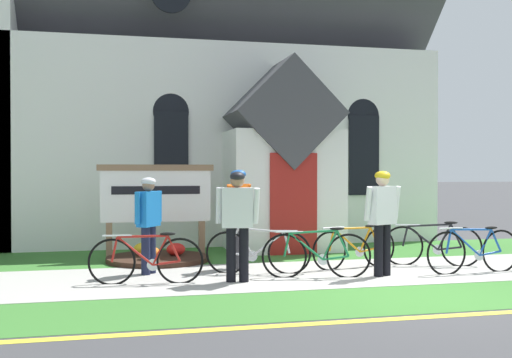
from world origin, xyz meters
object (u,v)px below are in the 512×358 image
(bicycle_yellow, at_px, (258,251))
(roadside_conifer, at_px, (335,88))
(bicycle_red, at_px, (474,251))
(cyclist_in_yellow_jersey, at_px, (149,218))
(cyclist_in_blue_jersey, at_px, (237,217))
(cyclist_in_orange_jersey, at_px, (382,214))
(bicycle_blue, at_px, (147,260))
(bicycle_silver, at_px, (432,245))
(cyclist_in_white_jersey, at_px, (238,210))
(bicycle_black, at_px, (355,248))
(bicycle_orange, at_px, (317,254))
(church_sign, at_px, (156,196))

(bicycle_yellow, relative_size, roadside_conifer, 0.26)
(bicycle_red, height_order, cyclist_in_yellow_jersey, cyclist_in_yellow_jersey)
(cyclist_in_blue_jersey, relative_size, roadside_conifer, 0.26)
(cyclist_in_orange_jersey, bearing_deg, bicycle_blue, 177.19)
(bicycle_blue, xyz_separation_m, bicycle_yellow, (1.88, 0.54, 0.00))
(cyclist_in_blue_jersey, bearing_deg, cyclist_in_orange_jersey, -0.23)
(bicycle_silver, height_order, cyclist_in_white_jersey, cyclist_in_white_jersey)
(bicycle_red, relative_size, cyclist_in_white_jersey, 1.03)
(cyclist_in_white_jersey, bearing_deg, bicycle_blue, -146.32)
(bicycle_yellow, distance_m, bicycle_red, 3.67)
(bicycle_black, bearing_deg, bicycle_red, -30.02)
(bicycle_black, xyz_separation_m, roadside_conifer, (3.11, 9.36, 4.15))
(bicycle_orange, distance_m, cyclist_in_white_jersey, 1.72)
(bicycle_yellow, xyz_separation_m, roadside_conifer, (4.95, 9.56, 4.13))
(cyclist_in_yellow_jersey, bearing_deg, church_sign, 82.03)
(bicycle_yellow, relative_size, cyclist_in_blue_jersey, 1.00)
(church_sign, relative_size, roadside_conifer, 0.35)
(cyclist_in_blue_jersey, bearing_deg, church_sign, 109.70)
(cyclist_in_orange_jersey, relative_size, roadside_conifer, 0.26)
(church_sign, distance_m, bicycle_silver, 5.34)
(church_sign, bearing_deg, bicycle_red, -30.30)
(bicycle_yellow, xyz_separation_m, cyclist_in_yellow_jersey, (-1.80, 0.34, 0.57))
(bicycle_red, relative_size, cyclist_in_orange_jersey, 1.04)
(bicycle_silver, distance_m, roadside_conifer, 10.45)
(bicycle_yellow, bearing_deg, cyclist_in_blue_jersey, -124.57)
(bicycle_silver, bearing_deg, cyclist_in_yellow_jersey, 177.39)
(cyclist_in_white_jersey, xyz_separation_m, cyclist_in_orange_jersey, (2.15, -1.30, -0.01))
(church_sign, bearing_deg, bicycle_silver, -23.24)
(bicycle_yellow, distance_m, cyclist_in_blue_jersey, 1.08)
(church_sign, bearing_deg, cyclist_in_white_jersey, -50.85)
(bicycle_red, bearing_deg, bicycle_silver, 106.80)
(cyclist_in_yellow_jersey, bearing_deg, bicycle_orange, -20.10)
(cyclist_in_orange_jersey, bearing_deg, bicycle_orange, 174.36)
(church_sign, distance_m, cyclist_in_orange_jersey, 4.54)
(church_sign, bearing_deg, bicycle_blue, -97.17)
(cyclist_in_orange_jersey, bearing_deg, cyclist_in_yellow_jersey, 163.95)
(bicycle_black, height_order, bicycle_red, bicycle_red)
(church_sign, distance_m, bicycle_yellow, 2.81)
(cyclist_in_yellow_jersey, bearing_deg, bicycle_blue, -95.48)
(bicycle_yellow, height_order, bicycle_orange, bicycle_orange)
(bicycle_yellow, bearing_deg, cyclist_in_white_jersey, 111.04)
(bicycle_black, distance_m, cyclist_in_yellow_jersey, 3.68)
(bicycle_silver, bearing_deg, cyclist_in_orange_jersey, -148.56)
(bicycle_blue, relative_size, cyclist_in_white_jersey, 1.00)
(church_sign, distance_m, bicycle_red, 5.99)
(cyclist_in_yellow_jersey, bearing_deg, cyclist_in_white_jersey, 8.08)
(church_sign, xyz_separation_m, roadside_conifer, (6.49, 7.37, 3.28))
(bicycle_red, distance_m, cyclist_in_white_jersey, 4.09)
(bicycle_black, distance_m, bicycle_orange, 1.30)
(bicycle_blue, bearing_deg, bicycle_orange, -1.67)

